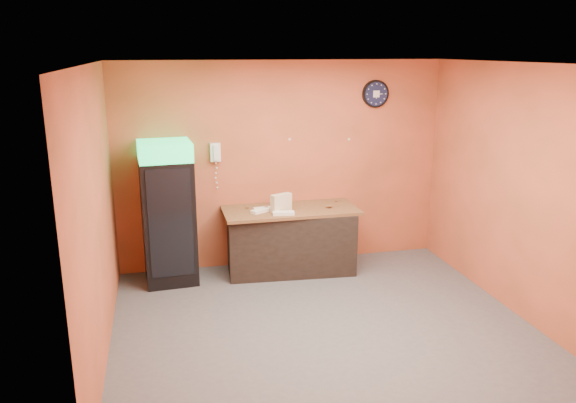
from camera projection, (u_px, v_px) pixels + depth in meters
name	position (u px, v px, depth m)	size (l,w,h in m)	color
floor	(322.00, 325.00, 6.18)	(4.50, 4.50, 0.00)	#47474C
back_wall	(282.00, 165.00, 7.69)	(4.50, 0.02, 2.80)	#DA5B3D
left_wall	(97.00, 217.00, 5.32)	(0.02, 4.00, 2.80)	#DA5B3D
right_wall	(516.00, 190.00, 6.30)	(0.02, 4.00, 2.80)	#DA5B3D
ceiling	(327.00, 63.00, 5.44)	(4.50, 4.00, 0.02)	white
beverage_cooler	(168.00, 215.00, 7.11)	(0.68, 0.69, 1.83)	black
prep_counter	(290.00, 241.00, 7.60)	(1.68, 0.74, 0.84)	black
wall_clock	(376.00, 94.00, 7.70)	(0.38, 0.06, 0.38)	black
wall_phone	(215.00, 152.00, 7.38)	(0.13, 0.11, 0.24)	white
butcher_paper	(290.00, 210.00, 7.49)	(1.79, 0.80, 0.04)	brown
sub_roll_stack	(281.00, 203.00, 7.30)	(0.30, 0.20, 0.24)	beige
wrapped_sandwich_left	(261.00, 211.00, 7.31)	(0.28, 0.11, 0.04)	white
wrapped_sandwich_mid	(283.00, 213.00, 7.20)	(0.28, 0.11, 0.04)	white
wrapped_sandwich_right	(265.00, 209.00, 7.39)	(0.28, 0.11, 0.04)	white
kitchen_tool	(266.00, 208.00, 7.38)	(0.06, 0.06, 0.06)	silver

